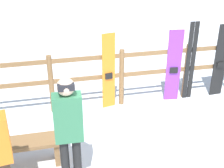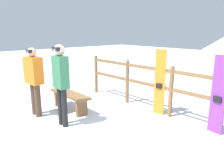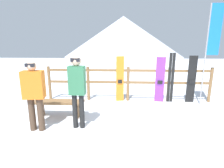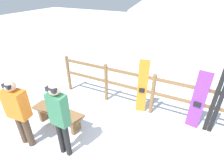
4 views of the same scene
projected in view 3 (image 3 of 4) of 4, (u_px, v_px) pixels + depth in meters
name	position (u px, v px, depth m)	size (l,w,h in m)	color
ground_plane	(130.00, 128.00, 4.20)	(40.00, 40.00, 0.00)	white
mountain_backdrop	(123.00, 37.00, 26.93)	(18.00, 18.00, 6.00)	silver
fence	(128.00, 81.00, 6.05)	(5.68, 0.10, 1.19)	brown
bench	(59.00, 105.00, 4.76)	(1.37, 0.36, 0.46)	brown
person_plaid_green	(77.00, 86.00, 3.99)	(0.37, 0.22, 1.71)	black
person_orange	(34.00, 92.00, 3.89)	(0.48, 0.30, 1.61)	#4C3828
snowboard_orange	(120.00, 79.00, 5.99)	(0.27, 0.09, 1.56)	orange
snowboard_purple	(160.00, 80.00, 5.92)	(0.30, 0.09, 1.54)	purple
ski_pair_black	(171.00, 78.00, 5.89)	(0.19, 0.02, 1.68)	black
snowboard_black_stripe	(191.00, 80.00, 5.86)	(0.29, 0.07, 1.59)	black
rental_flag	(211.00, 42.00, 5.34)	(0.40, 0.04, 3.13)	#99999E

